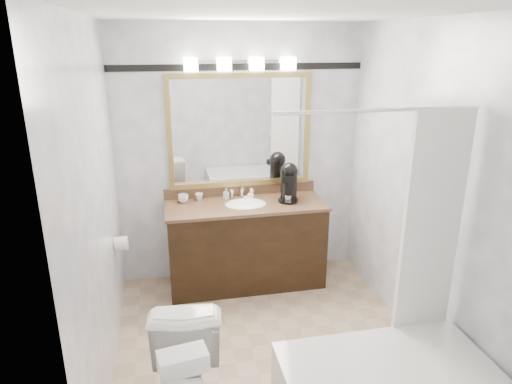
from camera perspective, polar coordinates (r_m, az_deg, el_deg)
room at (r=3.29m, az=1.85°, el=-0.88°), size 2.42×2.62×2.52m
vanity at (r=4.52m, az=-1.27°, el=-6.33°), size 1.53×0.58×0.97m
mirror at (r=4.44m, az=-2.00°, el=7.60°), size 1.40×0.04×1.10m
vanity_light_bar at (r=4.31m, az=-1.97°, el=15.75°), size 1.02×0.14×0.12m
accent_stripe at (r=4.38m, az=-2.12°, el=15.36°), size 2.40×0.01×0.06m
tp_roll at (r=4.05m, az=-16.51°, el=-6.20°), size 0.11×0.12×0.12m
tissue_box at (r=2.42m, az=-9.12°, el=-20.14°), size 0.26×0.17×0.10m
coffee_maker at (r=4.42m, az=4.13°, el=1.39°), size 0.20×0.24×0.37m
cup_left at (r=4.44m, az=-9.08°, el=-0.79°), size 0.11×0.11×0.08m
cup_right at (r=4.48m, az=-7.13°, el=-0.59°), size 0.08×0.08×0.07m
soap_bottle_a at (r=4.49m, az=-3.77°, el=-0.22°), size 0.06×0.06×0.10m
soap_bottle_b at (r=4.48m, az=-0.67°, el=-0.32°), size 0.09×0.09×0.09m
soap_bar at (r=4.47m, az=-1.05°, el=-0.78°), size 0.09×0.07×0.02m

